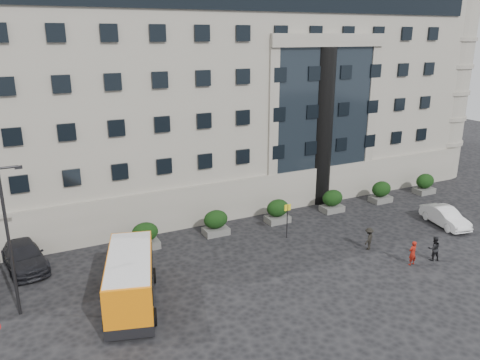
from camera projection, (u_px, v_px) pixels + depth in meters
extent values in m
plane|color=black|center=(251.00, 287.00, 26.84)|extent=(120.00, 120.00, 0.00)
cube|color=#9A9688|center=(201.00, 87.00, 45.55)|extent=(44.00, 24.00, 18.00)
cylinder|color=black|center=(322.00, 128.00, 38.84)|extent=(1.80, 1.80, 13.00)
cube|color=#5E5F5C|center=(146.00, 245.00, 31.73)|extent=(1.80, 1.20, 0.50)
ellipsoid|color=black|center=(145.00, 232.00, 31.46)|extent=(1.80, 1.26, 1.34)
cube|color=#5E5F5C|center=(216.00, 231.00, 33.95)|extent=(1.80, 1.20, 0.50)
ellipsoid|color=black|center=(216.00, 219.00, 33.68)|extent=(1.80, 1.26, 1.34)
cube|color=#5E5F5C|center=(277.00, 219.00, 36.16)|extent=(1.80, 1.20, 0.50)
ellipsoid|color=black|center=(278.00, 208.00, 35.89)|extent=(1.80, 1.26, 1.34)
cube|color=#5E5F5C|center=(332.00, 209.00, 38.38)|extent=(1.80, 1.20, 0.50)
ellipsoid|color=black|center=(333.00, 198.00, 38.10)|extent=(1.80, 1.26, 1.34)
cube|color=#5E5F5C|center=(380.00, 199.00, 40.59)|extent=(1.80, 1.20, 0.50)
ellipsoid|color=black|center=(381.00, 189.00, 40.32)|extent=(1.80, 1.26, 1.34)
cube|color=#5E5F5C|center=(424.00, 191.00, 42.80)|extent=(1.80, 1.20, 0.50)
ellipsoid|color=black|center=(425.00, 181.00, 42.53)|extent=(1.80, 1.26, 1.34)
cylinder|color=#262628|center=(9.00, 243.00, 23.12)|extent=(0.16, 0.16, 8.00)
cylinder|color=#262628|center=(8.00, 167.00, 22.17)|extent=(0.90, 0.12, 0.12)
cube|color=black|center=(18.00, 167.00, 22.37)|extent=(0.35, 0.18, 0.14)
cylinder|color=#262628|center=(287.00, 221.00, 33.09)|extent=(0.08, 0.08, 2.50)
cube|color=yellow|center=(288.00, 207.00, 32.78)|extent=(0.50, 0.06, 0.45)
cube|color=orange|center=(130.00, 276.00, 24.69)|extent=(4.05, 7.07, 2.22)
cube|color=black|center=(132.00, 297.00, 25.05)|extent=(4.10, 7.12, 0.55)
cube|color=black|center=(130.00, 273.00, 24.63)|extent=(3.70, 5.67, 1.00)
cube|color=silver|center=(129.00, 258.00, 24.37)|extent=(3.85, 6.71, 0.18)
cylinder|color=black|center=(106.00, 322.00, 22.84)|extent=(0.52, 0.94, 0.90)
cylinder|color=black|center=(154.00, 317.00, 23.23)|extent=(0.52, 0.94, 0.90)
cylinder|color=black|center=(113.00, 279.00, 26.86)|extent=(0.52, 0.94, 0.90)
cylinder|color=black|center=(153.00, 275.00, 27.26)|extent=(0.52, 0.94, 0.90)
imported|color=black|center=(24.00, 256.00, 29.01)|extent=(2.96, 5.60, 1.55)
imported|color=white|center=(445.00, 217.00, 35.41)|extent=(2.26, 4.50, 1.41)
imported|color=maroon|center=(413.00, 253.00, 29.27)|extent=(0.60, 0.40, 1.61)
imported|color=black|center=(434.00, 248.00, 29.88)|extent=(0.95, 0.84, 1.64)
imported|color=black|center=(369.00, 239.00, 31.40)|extent=(1.16, 0.99, 1.56)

